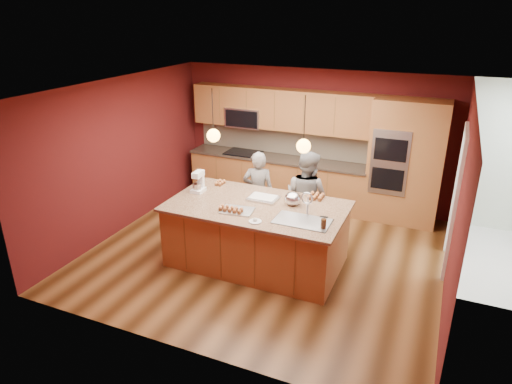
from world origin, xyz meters
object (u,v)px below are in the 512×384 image
at_px(person_left, 258,193).
at_px(person_right, 306,197).
at_px(mixing_bowl, 293,199).
at_px(stand_mixer, 198,183).
at_px(island, 257,234).

height_order(person_left, person_right, person_right).
bearing_deg(mixing_bowl, person_right, 91.76).
bearing_deg(person_left, mixing_bowl, 123.96).
bearing_deg(person_right, stand_mixer, 46.54).
bearing_deg(island, person_left, 112.47).
bearing_deg(person_left, island, 97.35).
relative_size(person_right, stand_mixer, 4.74).
xyz_separation_m(person_right, stand_mixer, (-1.56, -0.87, 0.33)).
height_order(person_left, mixing_bowl, person_left).
bearing_deg(person_right, mixing_bowl, 109.06).
xyz_separation_m(island, person_right, (0.46, 1.01, 0.31)).
relative_size(person_left, person_right, 0.93).
distance_m(island, stand_mixer, 1.27).
bearing_deg(island, person_right, 65.39).
xyz_separation_m(island, mixing_bowl, (0.49, 0.23, 0.59)).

